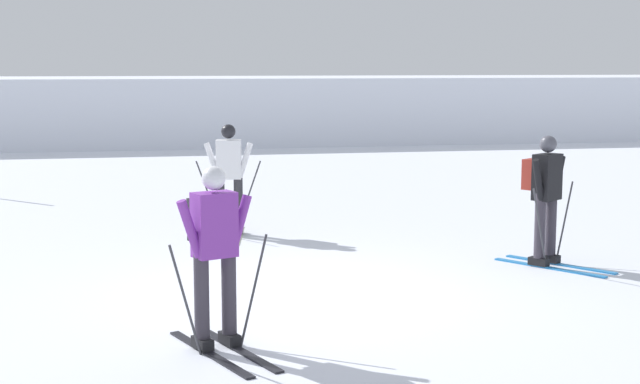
{
  "coord_description": "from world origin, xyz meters",
  "views": [
    {
      "loc": [
        -1.81,
        -10.27,
        2.64
      ],
      "look_at": [
        0.62,
        2.07,
        0.9
      ],
      "focal_mm": 52.48,
      "sensor_mm": 36.0,
      "label": 1
    }
  ],
  "objects": [
    {
      "name": "skier_purple",
      "position": [
        -1.14,
        -1.78,
        0.96
      ],
      "size": [
        0.95,
        1.63,
        1.71
      ],
      "color": "black",
      "rests_on": "ground"
    },
    {
      "name": "far_snow_ridge",
      "position": [
        0.0,
        21.76,
        1.08
      ],
      "size": [
        80.0,
        6.46,
        2.16
      ],
      "primitive_type": "cube",
      "color": "silver",
      "rests_on": "ground"
    },
    {
      "name": "skier_white",
      "position": [
        -0.42,
        4.04,
        0.96
      ],
      "size": [
        0.99,
        1.64,
        1.71
      ],
      "color": "gold",
      "rests_on": "ground"
    },
    {
      "name": "skier_black",
      "position": [
        3.4,
        1.0,
        0.96
      ],
      "size": [
        1.22,
        1.52,
        1.71
      ],
      "color": "#237AC6",
      "rests_on": "ground"
    },
    {
      "name": "ground_plane",
      "position": [
        0.0,
        0.0,
        0.0
      ],
      "size": [
        120.0,
        120.0,
        0.0
      ],
      "primitive_type": "plane",
      "color": "silver"
    }
  ]
}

